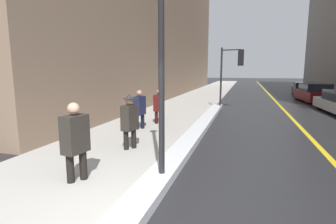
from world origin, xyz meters
TOP-DOWN VIEW (x-y plane):
  - ground_plane at (0.00, 0.00)m, footprint 160.00×160.00m
  - sidewalk_slab at (-2.00, 15.00)m, footprint 4.00×80.00m
  - road_centre_stripe at (4.00, 15.00)m, footprint 0.16×80.00m
  - snow_bank_curb at (0.17, 5.97)m, footprint 0.57×14.20m
  - lamp_post at (0.22, 1.47)m, footprint 0.28×0.28m
  - traffic_light_near at (1.06, 12.34)m, footprint 1.30×0.35m
  - pedestrian_trailing at (-1.48, 1.00)m, footprint 0.39×0.57m
  - pedestrian_in_fedora at (-1.37, 3.38)m, footprint 0.36×0.54m
  - pedestrian_in_glasses at (-2.12, 5.92)m, footprint 0.36×0.53m
  - pedestrian_nearside at (-1.75, 7.16)m, footprint 0.35×0.51m
  - parked_car_maroon at (6.61, 17.85)m, footprint 2.15×4.28m
  - parked_car_black at (6.98, 23.26)m, footprint 2.14×4.41m

SIDE VIEW (x-z plane):
  - ground_plane at x=0.00m, z-range 0.00..0.00m
  - road_centre_stripe at x=4.00m, z-range 0.00..0.00m
  - sidewalk_slab at x=-2.00m, z-range 0.00..0.01m
  - snow_bank_curb at x=0.17m, z-range 0.00..0.20m
  - parked_car_black at x=6.98m, z-range -0.03..1.17m
  - parked_car_maroon at x=6.61m, z-range -0.05..1.31m
  - pedestrian_nearside at x=-1.75m, z-range 0.08..1.56m
  - pedestrian_in_glasses at x=-2.12m, z-range 0.08..1.62m
  - pedestrian_in_fedora at x=-1.37m, z-range 0.08..1.70m
  - pedestrian_trailing at x=-1.48m, z-range 0.09..1.74m
  - traffic_light_near at x=1.06m, z-range 0.80..4.39m
  - lamp_post at x=0.22m, z-range 0.50..6.17m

